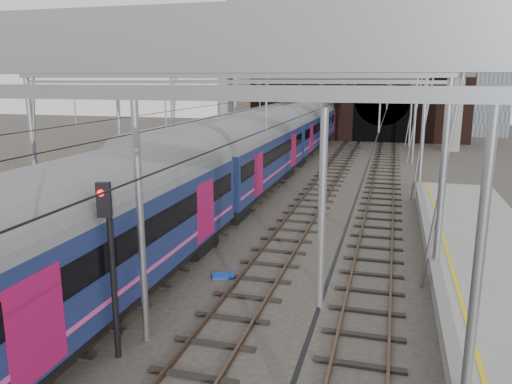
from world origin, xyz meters
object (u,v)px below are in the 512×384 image
(train_second, at_px, (253,133))
(signal_near_left, at_px, (110,212))
(signal_near_centre, at_px, (110,250))
(train_main, at_px, (285,138))

(train_second, relative_size, signal_near_left, 9.51)
(signal_near_left, xyz_separation_m, signal_near_centre, (1.84, -3.02, -0.08))
(train_main, relative_size, signal_near_centre, 14.71)
(train_second, xyz_separation_m, signal_near_centre, (5.70, -33.77, 0.61))
(signal_near_left, distance_m, signal_near_centre, 3.54)
(train_second, distance_m, signal_near_left, 30.99)
(train_main, xyz_separation_m, train_second, (-4.00, 4.92, -0.21))
(signal_near_left, relative_size, signal_near_centre, 1.03)
(train_main, bearing_deg, train_second, 129.13)
(signal_near_left, height_order, signal_near_centre, signal_near_left)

